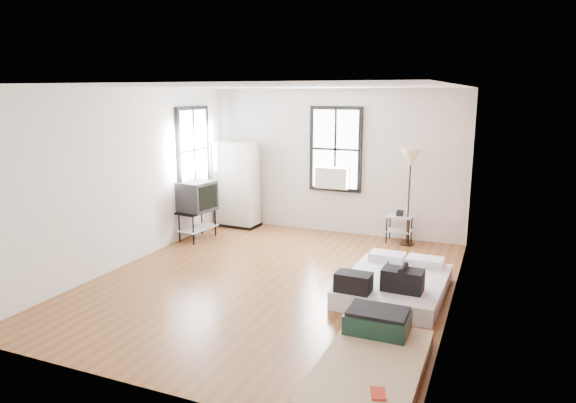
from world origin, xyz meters
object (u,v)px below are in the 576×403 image
at_px(wardrobe, 237,185).
at_px(floor_lamp, 411,162).
at_px(tv_stand, 197,198).
at_px(mattress_bare, 373,356).
at_px(side_table, 399,221).
at_px(mattress_main, 394,284).

distance_m(wardrobe, floor_lamp, 3.55).
bearing_deg(tv_stand, floor_lamp, 24.09).
xyz_separation_m(mattress_bare, wardrobe, (-3.93, 4.45, 0.75)).
distance_m(floor_lamp, tv_stand, 3.95).
bearing_deg(tv_stand, side_table, 25.84).
distance_m(mattress_main, wardrobe, 4.54).
relative_size(side_table, tv_stand, 0.55).
height_order(mattress_bare, floor_lamp, floor_lamp).
bearing_deg(side_table, mattress_main, -80.66).
bearing_deg(tv_stand, mattress_main, -11.49).
relative_size(wardrobe, tv_stand, 1.58).
xyz_separation_m(mattress_main, mattress_bare, (0.18, -1.99, -0.04)).
distance_m(mattress_main, tv_stand, 4.21).
height_order(mattress_bare, side_table, side_table).
bearing_deg(wardrobe, mattress_main, -30.57).
relative_size(wardrobe, floor_lamp, 0.99).
height_order(wardrobe, tv_stand, wardrobe).
xyz_separation_m(mattress_main, floor_lamp, (-0.26, 2.46, 1.36)).
bearing_deg(side_table, wardrobe, -178.80).
bearing_deg(mattress_main, mattress_bare, -83.04).
distance_m(mattress_main, mattress_bare, 2.00).
bearing_deg(wardrobe, side_table, 3.93).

